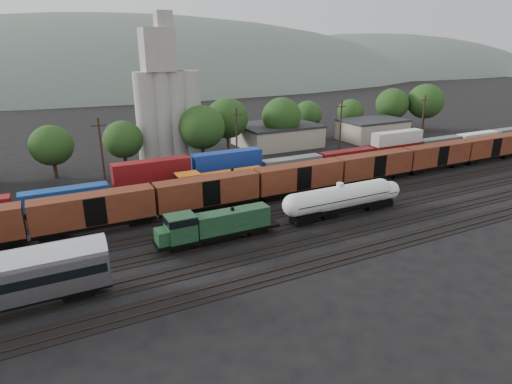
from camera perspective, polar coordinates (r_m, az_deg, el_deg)
name	(u,v)px	position (r m, az deg, el deg)	size (l,w,h in m)	color
ground	(225,224)	(58.10, -4.18, -4.22)	(600.00, 600.00, 0.00)	black
tracks	(225,223)	(58.08, -4.18, -4.18)	(180.00, 33.20, 0.20)	black
green_locomotive	(212,226)	(51.61, -5.90, -4.50)	(15.62, 2.76, 4.14)	black
tank_car_a	(339,198)	(60.34, 11.02, -0.80)	(17.90, 3.20, 4.69)	silver
tank_car_b	(357,197)	(62.46, 13.36, -0.69)	(14.99, 2.68, 3.93)	silver
orange_locomotive	(215,183)	(66.87, -5.47, 1.19)	(17.41, 2.90, 4.35)	black
boxcar_string	(256,184)	(64.14, -0.01, 1.08)	(153.60, 2.90, 4.20)	black
container_wall	(228,173)	(72.97, -3.72, 2.55)	(169.82, 2.60, 5.80)	black
grain_silo	(168,106)	(89.30, -11.69, 11.17)	(13.40, 5.00, 29.00)	#9D9A90
industrial_sheds	(187,147)	(91.09, -9.17, 5.90)	(119.38, 17.26, 5.10)	#9E937F
tree_band	(165,126)	(90.54, -12.04, 8.59)	(163.71, 20.64, 12.99)	black
utility_poles	(174,146)	(76.03, -10.89, 6.03)	(122.20, 0.36, 12.00)	black
distant_hills	(108,111)	(315.46, -19.14, 10.11)	(860.00, 286.00, 130.00)	#59665B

